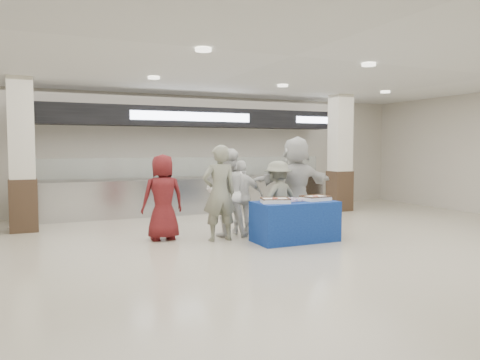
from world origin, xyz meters
name	(u,v)px	position (x,y,z in m)	size (l,w,h in m)	color
ground	(291,255)	(0.00, 0.00, 0.00)	(14.00, 14.00, 0.00)	beige
serving_line	(189,170)	(0.00, 5.40, 1.16)	(8.70, 0.85, 2.80)	#B7B8BE
column_left	(22,158)	(-4.00, 4.20, 1.53)	(0.55, 0.55, 3.20)	#342317
column_right	(340,156)	(4.00, 4.20, 1.53)	(0.55, 0.55, 3.20)	#342317
display_table	(295,221)	(0.65, 0.98, 0.38)	(1.55, 0.78, 0.75)	navy
sheet_cake_left	(275,200)	(0.20, 0.93, 0.80)	(0.59, 0.51, 0.10)	white
sheet_cake_right	(315,198)	(1.10, 0.98, 0.80)	(0.53, 0.44, 0.10)	white
cupcake_tray	(293,200)	(0.63, 1.02, 0.78)	(0.41, 0.33, 0.06)	#A7A7AC
civilian_maroon	(163,197)	(-1.57, 2.11, 0.82)	(0.80, 0.52, 1.63)	maroon
soldier_a	(219,193)	(-0.62, 1.62, 0.90)	(0.66, 0.43, 1.80)	slate
chef_tall	(228,193)	(-0.31, 1.96, 0.87)	(0.84, 0.66, 1.73)	white
chef_short	(242,197)	(0.06, 2.08, 0.75)	(0.88, 0.37, 1.50)	white
soldier_b	(278,198)	(0.64, 1.64, 0.74)	(0.96, 0.55, 1.49)	slate
civilian_white	(296,184)	(1.20, 1.89, 0.99)	(1.84, 0.59, 1.99)	silver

